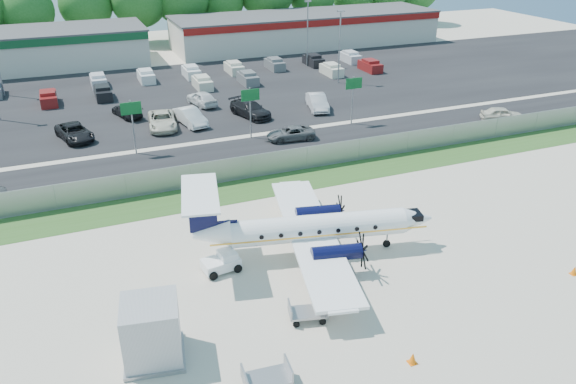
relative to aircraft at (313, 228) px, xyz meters
name	(u,v)px	position (x,y,z in m)	size (l,w,h in m)	color
ground	(325,265)	(0.15, -1.47, -1.89)	(170.00, 170.00, 0.00)	beige
grass_verge	(260,187)	(0.15, 10.53, -1.88)	(170.00, 4.00, 0.02)	#2D561E
access_road	(234,156)	(0.15, 17.53, -1.87)	(170.00, 8.00, 0.02)	black
parking_lot	(183,95)	(0.15, 38.53, -1.87)	(170.00, 32.00, 0.02)	black
perimeter_fence	(251,167)	(0.15, 12.53, -0.88)	(120.00, 0.06, 1.99)	gray
building_east	(306,29)	(26.15, 60.51, 0.75)	(44.40, 12.40, 5.24)	beige
sign_left	(132,116)	(-7.85, 21.44, 1.73)	(1.80, 0.26, 5.00)	gray
sign_mid	(250,102)	(3.15, 21.44, 1.73)	(1.80, 0.26, 5.00)	gray
sign_right	(353,90)	(14.15, 21.44, 1.73)	(1.80, 0.26, 5.00)	gray
light_pole_ne	(340,42)	(20.15, 36.53, 3.35)	(0.90, 0.35, 9.09)	gray
light_pole_se	(308,29)	(20.15, 46.53, 3.35)	(0.90, 0.35, 9.09)	gray
tree_line	(139,43)	(0.15, 72.53, -1.89)	(112.00, 6.00, 14.00)	#1D5F1B
aircraft	(313,228)	(0.00, 0.00, 0.00)	(16.00, 15.67, 4.88)	white
pushback_tug	(222,262)	(-5.81, 0.38, -1.32)	(2.36, 1.83, 1.19)	white
baggage_cart_near	(267,378)	(-6.58, -9.54, -1.36)	(2.27, 1.48, 1.14)	gray
baggage_cart_far	(308,312)	(-2.92, -5.84, -1.39)	(2.24, 1.65, 1.06)	gray
service_container	(152,333)	(-10.97, -5.68, -0.41)	(3.29, 3.29, 3.17)	#AFB0B6
cone_nose	(574,271)	(13.57, -7.99, -1.62)	(0.39, 0.39, 0.56)	orange
cone_port_wing	(413,358)	(0.41, -10.72, -1.60)	(0.42, 0.42, 0.60)	orange
cone_starboard_wing	(238,234)	(-3.80, 3.69, -1.63)	(0.39, 0.39, 0.55)	orange
road_car_mid	(291,140)	(6.52, 19.53, -1.89)	(2.14, 4.63, 1.29)	#595B5E
road_car_east	(501,121)	(29.25, 16.36, -1.89)	(1.75, 4.34, 1.48)	beige
parked_car_a	(76,139)	(-12.76, 27.38, -1.89)	(2.47, 5.36, 1.49)	black
parked_car_b	(163,128)	(-4.31, 27.59, -1.89)	(2.67, 5.78, 1.61)	beige
parked_car_c	(191,125)	(-1.41, 27.50, -1.89)	(1.78, 5.12, 1.69)	silver
parked_car_d	(251,116)	(5.18, 27.72, -1.89)	(2.30, 5.66, 1.64)	black
parked_car_e	(317,109)	(12.91, 27.29, -1.89)	(1.80, 5.17, 1.70)	silver
parked_car_f	(128,116)	(-7.13, 32.69, -1.89)	(1.95, 4.79, 1.39)	black
parked_car_g	(202,105)	(1.35, 33.66, -1.89)	(1.94, 4.83, 1.65)	silver
far_parking_rows	(174,85)	(0.15, 43.53, -1.89)	(56.00, 10.00, 1.60)	gray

